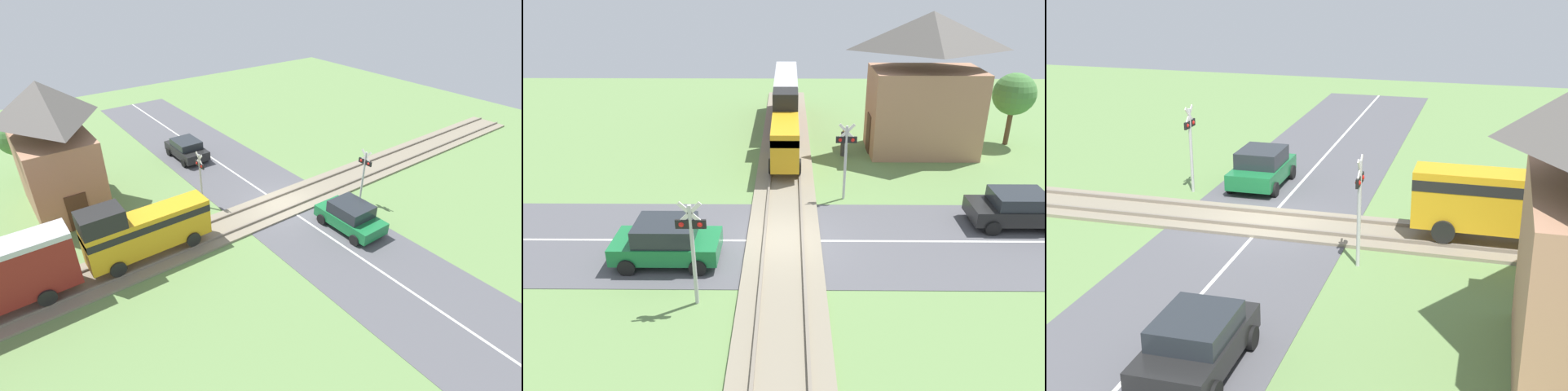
{
  "view_description": "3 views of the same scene",
  "coord_description": "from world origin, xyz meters",
  "views": [
    {
      "loc": [
        -15.95,
        13.32,
        12.82
      ],
      "look_at": [
        0.0,
        1.56,
        1.2
      ],
      "focal_mm": 28.0,
      "sensor_mm": 36.0,
      "label": 1
    },
    {
      "loc": [
        0.17,
        -16.84,
        9.63
      ],
      "look_at": [
        0.0,
        1.56,
        1.2
      ],
      "focal_mm": 35.0,
      "sensor_mm": 36.0,
      "label": 2
    },
    {
      "loc": [
        22.74,
        7.66,
        9.31
      ],
      "look_at": [
        0.0,
        1.56,
        1.2
      ],
      "focal_mm": 50.0,
      "sensor_mm": 36.0,
      "label": 3
    }
  ],
  "objects": [
    {
      "name": "track_bed",
      "position": [
        0.0,
        0.0,
        0.07
      ],
      "size": [
        2.8,
        48.0,
        0.24
      ],
      "color": "gray",
      "rests_on": "ground_plane"
    },
    {
      "name": "train",
      "position": [
        0.0,
        12.79,
        1.87
      ],
      "size": [
        1.58,
        14.81,
        3.18
      ],
      "color": "gold",
      "rests_on": "track_bed"
    },
    {
      "name": "crossing_signal_west_approach",
      "position": [
        -2.65,
        -3.88,
        2.22
      ],
      "size": [
        0.9,
        0.18,
        3.49
      ],
      "color": "#B7B7B7",
      "rests_on": "ground_plane"
    },
    {
      "name": "car_near_crossing",
      "position": [
        -4.07,
        -1.44,
        0.81
      ],
      "size": [
        3.69,
        2.03,
        1.56
      ],
      "color": "#197038",
      "rests_on": "ground_plane"
    },
    {
      "name": "pedestrian_by_station",
      "position": [
        3.21,
        9.53,
        0.72
      ],
      "size": [
        0.39,
        0.39,
        1.57
      ],
      "color": "#333338",
      "rests_on": "ground_plane"
    },
    {
      "name": "car_far_side",
      "position": [
        9.31,
        1.44,
        0.75
      ],
      "size": [
        3.75,
        1.99,
        1.42
      ],
      "color": "black",
      "rests_on": "ground_plane"
    },
    {
      "name": "crossing_signal_east_approach",
      "position": [
        2.65,
        3.88,
        2.22
      ],
      "size": [
        0.9,
        0.18,
        3.49
      ],
      "color": "#B7B7B7",
      "rests_on": "ground_plane"
    },
    {
      "name": "ground_plane",
      "position": [
        0.0,
        0.0,
        0.0
      ],
      "size": [
        60.0,
        60.0,
        0.0
      ],
      "primitive_type": "plane",
      "color": "#66894C"
    },
    {
      "name": "road_surface",
      "position": [
        0.0,
        0.0,
        0.01
      ],
      "size": [
        48.0,
        6.4,
        0.02
      ],
      "color": "#515156",
      "rests_on": "ground_plane"
    },
    {
      "name": "station_building",
      "position": [
        7.48,
        10.3,
        3.67
      ],
      "size": [
        6.18,
        3.97,
        7.45
      ],
      "color": "#AD7A5B",
      "rests_on": "ground_plane"
    },
    {
      "name": "tree_by_station",
      "position": [
        12.85,
        11.55,
        2.93
      ],
      "size": [
        2.35,
        2.35,
        4.13
      ],
      "color": "brown",
      "rests_on": "ground_plane"
    }
  ]
}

